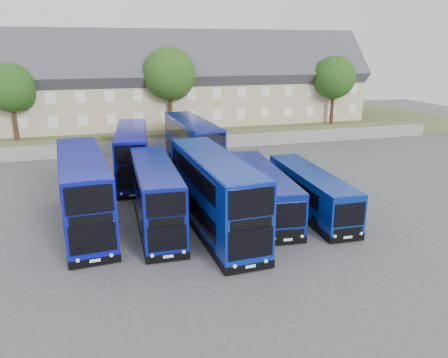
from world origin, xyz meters
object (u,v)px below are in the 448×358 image
coach_east_a (262,191)px  tree_far (348,72)px  dd_front_left (84,193)px  tree_west (12,90)px  tree_east (335,79)px  tree_mid (171,76)px  dd_front_mid (156,197)px

coach_east_a → tree_far: (23.53, 28.47, 6.22)m
dd_front_left → tree_west: (-6.72, 20.78, 4.75)m
tree_east → tree_mid: bearing=178.6°
tree_far → tree_mid: bearing=-166.0°
dd_front_left → tree_mid: (9.28, 21.29, 5.76)m
dd_front_left → tree_east: 36.27m
dd_front_left → tree_mid: bearing=61.8°
dd_front_left → tree_west: size_ratio=1.56×
tree_west → tree_far: size_ratio=0.88×
dd_front_left → tree_west: 22.35m
dd_front_mid → dd_front_left: bearing=164.8°
dd_front_left → dd_front_mid: 4.53m
dd_front_left → tree_far: 45.23m
dd_front_mid → tree_mid: (4.94, 22.56, 6.04)m
tree_east → coach_east_a: bearing=-129.2°
tree_east → tree_far: tree_far is taller
tree_west → tree_far: tree_far is taller
dd_front_mid → tree_east: 33.73m
coach_east_a → dd_front_mid: bearing=-170.3°
dd_front_left → tree_far: size_ratio=1.38×
tree_far → dd_front_left: bearing=-141.8°
dd_front_left → coach_east_a: (11.75, -0.69, -0.79)m
coach_east_a → tree_east: tree_east is taller
coach_east_a → tree_west: tree_west is taller
tree_east → tree_far: 9.23m
coach_east_a → tree_west: 28.86m
dd_front_left → tree_east: bearing=30.8°
tree_west → tree_east: tree_east is taller
dd_front_mid → tree_far: bearing=44.4°
tree_east → tree_west: bearing=-180.0°
dd_front_mid → tree_west: bearing=117.8°
dd_front_mid → tree_east: (24.94, 22.06, 5.36)m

